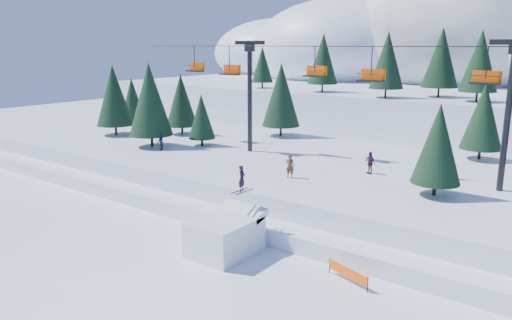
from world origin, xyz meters
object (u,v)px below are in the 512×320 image
Objects in this scene: chairlift at (354,84)px; banner_near at (348,273)px; jump_kicker at (226,234)px; banner_far at (354,257)px.

chairlift is 18.30m from banner_near.
jump_kicker is at bearing -172.76° from banner_near.
jump_kicker is 1.93× the size of banner_far.
banner_near is (7.13, -14.38, -8.78)m from chairlift.
banner_near is at bearing 7.24° from jump_kicker.
chairlift is 16.86× the size of banner_near.
chairlift is at bearing 87.84° from jump_kicker.
chairlift reaches higher than banner_far.
chairlift is 16.99× the size of banner_far.
jump_kicker is 1.92× the size of banner_near.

